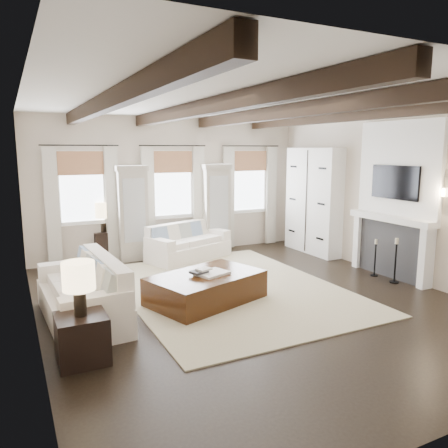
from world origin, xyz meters
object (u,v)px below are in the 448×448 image
sofa_back (187,245)px  side_table_back (104,246)px  sofa_left (87,295)px  ottoman (206,288)px  side_table_front (82,338)px

sofa_back → side_table_back: size_ratio=3.20×
sofa_left → sofa_back: bearing=45.4°
sofa_back → sofa_left: 3.76m
sofa_left → ottoman: bearing=-3.4°
sofa_left → side_table_back: bearing=74.8°
sofa_back → side_table_front: sofa_back is taller
ottoman → side_table_back: (-0.93, 3.52, 0.09)m
sofa_left → side_table_back: 3.54m
ottoman → side_table_front: bearing=-168.9°
ottoman → side_table_front: (-2.13, -1.21, 0.05)m
side_table_back → side_table_front: bearing=-104.1°
side_table_front → side_table_back: side_table_back is taller
sofa_left → side_table_front: sofa_left is taller
ottoman → side_table_front: size_ratio=3.14×
side_table_front → side_table_back: size_ratio=0.87×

